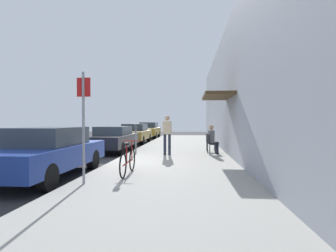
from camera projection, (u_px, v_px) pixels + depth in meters
ground_plane at (111, 165)px, 9.55m from camera, size 60.00×60.00×0.00m
sidewalk_slab at (176, 156)px, 11.34m from camera, size 4.50×32.00×0.12m
building_facade at (233, 88)px, 11.08m from camera, size 1.40×32.00×5.95m
parked_car_0 at (48, 152)px, 7.31m from camera, size 1.80×4.40×1.41m
parked_car_1 at (113, 138)px, 13.46m from camera, size 1.80×4.40×1.31m
parked_car_2 at (135, 133)px, 18.71m from camera, size 1.80×4.40×1.39m
parked_car_3 at (149, 130)px, 25.04m from camera, size 1.80×4.40×1.48m
parking_meter at (136, 137)px, 11.64m from camera, size 0.12×0.10×1.32m
street_sign at (84, 119)px, 6.08m from camera, size 0.32×0.06×2.60m
bicycle_0 at (128, 161)px, 7.18m from camera, size 0.46×1.71×0.90m
cafe_chair_0 at (211, 143)px, 11.72m from camera, size 0.51×0.51×0.87m
seated_patron_0 at (212, 138)px, 11.73m from camera, size 0.48×0.42×1.29m
cafe_chair_1 at (209, 141)px, 12.71m from camera, size 0.47×0.47×0.87m
pedestrian_standing at (167, 132)px, 11.29m from camera, size 0.36×0.22×1.70m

